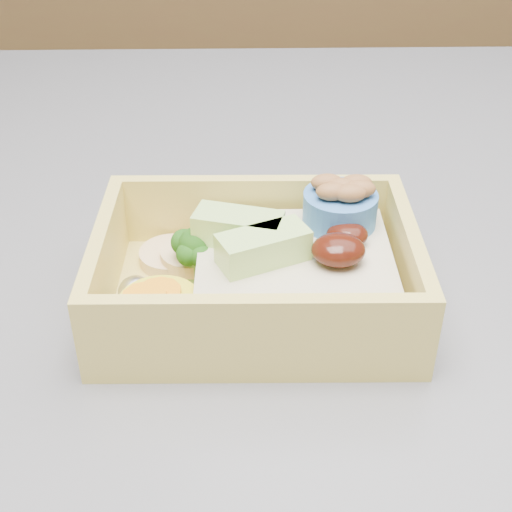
{
  "coord_description": "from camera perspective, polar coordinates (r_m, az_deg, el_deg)",
  "views": [
    {
      "loc": [
        -0.05,
        -0.53,
        1.2
      ],
      "look_at": [
        -0.04,
        -0.18,
        0.96
      ],
      "focal_mm": 50.0,
      "sensor_mm": 36.0,
      "label": 1
    }
  ],
  "objects": [
    {
      "name": "bento_box",
      "position": [
        0.44,
        0.79,
        -1.21
      ],
      "size": [
        0.19,
        0.14,
        0.07
      ],
      "rotation": [
        0.0,
        0.0,
        -0.01
      ],
      "color": "#D8C259",
      "rests_on": "island"
    }
  ]
}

